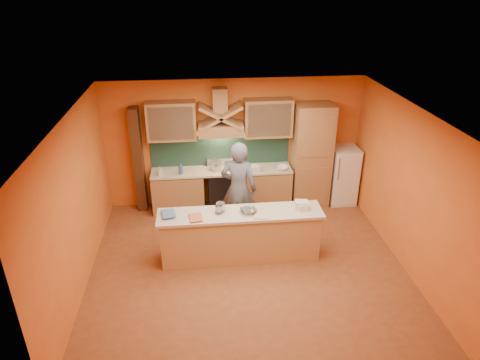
{
  "coord_description": "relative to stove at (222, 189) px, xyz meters",
  "views": [
    {
      "loc": [
        -0.79,
        -6.13,
        4.72
      ],
      "look_at": [
        -0.04,
        0.9,
        1.29
      ],
      "focal_mm": 32.0,
      "sensor_mm": 36.0,
      "label": 1
    }
  ],
  "objects": [
    {
      "name": "island_body",
      "position": [
        0.2,
        -1.9,
        -0.01
      ],
      "size": [
        2.8,
        0.55,
        0.88
      ],
      "primitive_type": "cube",
      "color": "tan",
      "rests_on": "floor"
    },
    {
      "name": "trim_column_left",
      "position": [
        -1.75,
        0.15,
        0.7
      ],
      "size": [
        0.2,
        0.3,
        2.3
      ],
      "primitive_type": "cube",
      "color": "#472816",
      "rests_on": "floor"
    },
    {
      "name": "bowl_back",
      "position": [
        1.29,
        -0.15,
        0.51
      ],
      "size": [
        0.27,
        0.27,
        0.08
      ],
      "primitive_type": "imported",
      "rotation": [
        0.0,
        0.0,
        -0.03
      ],
      "color": "white",
      "rests_on": "counter_top"
    },
    {
      "name": "pantry_column",
      "position": [
        1.95,
        0.0,
        0.7
      ],
      "size": [
        0.8,
        0.6,
        2.3
      ],
      "primitive_type": "cube",
      "color": "#AC7C4E",
      "rests_on": "floor"
    },
    {
      "name": "hood_chimney",
      "position": [
        0.0,
        0.15,
        1.95
      ],
      "size": [
        0.3,
        0.3,
        0.5
      ],
      "primitive_type": "cube",
      "color": "#AC7C4E",
      "rests_on": "wall_back"
    },
    {
      "name": "upper_cabinet_left",
      "position": [
        -1.0,
        0.12,
        1.55
      ],
      "size": [
        1.0,
        0.35,
        0.8
      ],
      "primitive_type": "cube",
      "color": "#AC7C4E",
      "rests_on": "wall_back"
    },
    {
      "name": "upper_cabinet_right",
      "position": [
        1.0,
        0.12,
        1.55
      ],
      "size": [
        1.0,
        0.35,
        0.8
      ],
      "primitive_type": "cube",
      "color": "#AC7C4E",
      "rests_on": "wall_back"
    },
    {
      "name": "dish_rack",
      "position": [
        0.65,
        -0.1,
        0.52
      ],
      "size": [
        0.34,
        0.3,
        0.1
      ],
      "primitive_type": "cube",
      "rotation": [
        0.0,
        0.0,
        0.37
      ],
      "color": "white",
      "rests_on": "counter_top"
    },
    {
      "name": "base_cabinet_right",
      "position": [
        0.95,
        0.0,
        -0.02
      ],
      "size": [
        1.1,
        0.6,
        0.86
      ],
      "primitive_type": "cube",
      "color": "#AC7C4E",
      "rests_on": "floor"
    },
    {
      "name": "cloth",
      "position": [
        0.54,
        -2.08,
        0.5
      ],
      "size": [
        0.27,
        0.21,
        0.02
      ],
      "primitive_type": "cube",
      "rotation": [
        0.0,
        0.0,
        -0.12
      ],
      "color": "beige",
      "rests_on": "island_top"
    },
    {
      "name": "stove",
      "position": [
        0.0,
        0.0,
        0.0
      ],
      "size": [
        0.6,
        0.58,
        0.9
      ],
      "primitive_type": "cube",
      "color": "black",
      "rests_on": "floor"
    },
    {
      "name": "soap_bottle_b",
      "position": [
        -0.86,
        -0.13,
        0.6
      ],
      "size": [
        0.14,
        0.14,
        0.26
      ],
      "primitive_type": "imported",
      "rotation": [
        0.0,
        0.0,
        0.74
      ],
      "color": "#325C89",
      "rests_on": "counter_top"
    },
    {
      "name": "base_cabinet_left",
      "position": [
        -0.95,
        0.0,
        -0.02
      ],
      "size": [
        1.1,
        0.6,
        0.86
      ],
      "primitive_type": "cube",
      "color": "#AC7C4E",
      "rests_on": "floor"
    },
    {
      "name": "grocery_bag_a",
      "position": [
        1.29,
        -1.87,
        0.57
      ],
      "size": [
        0.24,
        0.2,
        0.14
      ],
      "primitive_type": "cube",
      "rotation": [
        0.0,
        0.0,
        -0.12
      ],
      "color": "beige",
      "rests_on": "island_top"
    },
    {
      "name": "wall_back",
      "position": [
        0.3,
        0.3,
        0.95
      ],
      "size": [
        5.5,
        0.02,
        2.8
      ],
      "primitive_type": "cube",
      "color": "orange",
      "rests_on": "floor"
    },
    {
      "name": "soap_bottle_a",
      "position": [
        -1.29,
        -0.14,
        0.56
      ],
      "size": [
        0.1,
        0.1,
        0.19
      ],
      "primitive_type": "imported",
      "rotation": [
        0.0,
        0.0,
        0.2
      ],
      "color": "beige",
      "rests_on": "counter_top"
    },
    {
      "name": "backsplash",
      "position": [
        -0.0,
        0.28,
        0.8
      ],
      "size": [
        3.0,
        0.03,
        0.7
      ],
      "primitive_type": "cube",
      "color": "#18362E",
      "rests_on": "wall_back"
    },
    {
      "name": "ceiling",
      "position": [
        0.3,
        -2.2,
        2.35
      ],
      "size": [
        5.5,
        5.0,
        0.01
      ],
      "primitive_type": "cube",
      "color": "white",
      "rests_on": "wall_back"
    },
    {
      "name": "grocery_bag_b",
      "position": [
        1.32,
        -1.91,
        0.55
      ],
      "size": [
        0.18,
        0.14,
        0.11
      ],
      "primitive_type": "cube",
      "rotation": [
        0.0,
        0.0,
        0.04
      ],
      "color": "beige",
      "rests_on": "island_top"
    },
    {
      "name": "jar_small",
      "position": [
        -0.18,
        -1.89,
        0.57
      ],
      "size": [
        0.16,
        0.16,
        0.14
      ],
      "primitive_type": "cylinder",
      "rotation": [
        0.0,
        0.0,
        0.33
      ],
      "color": "silver",
      "rests_on": "island_top"
    },
    {
      "name": "wall_left",
      "position": [
        -2.45,
        -2.2,
        0.95
      ],
      "size": [
        0.02,
        5.0,
        2.8
      ],
      "primitive_type": "cube",
      "color": "orange",
      "rests_on": "floor"
    },
    {
      "name": "jar_large",
      "position": [
        -0.14,
        -1.83,
        0.58
      ],
      "size": [
        0.17,
        0.17,
        0.18
      ],
      "primitive_type": "cylinder",
      "rotation": [
        0.0,
        0.0,
        0.16
      ],
      "color": "white",
      "rests_on": "island_top"
    },
    {
      "name": "fridge",
      "position": [
        2.7,
        0.0,
        0.2
      ],
      "size": [
        0.58,
        0.6,
        1.3
      ],
      "primitive_type": "cube",
      "color": "white",
      "rests_on": "floor"
    },
    {
      "name": "mixing_bowl",
      "position": [
        0.34,
        -1.91,
        0.53
      ],
      "size": [
        0.33,
        0.33,
        0.07
      ],
      "primitive_type": "imported",
      "rotation": [
        0.0,
        0.0,
        0.21
      ],
      "color": "silver",
      "rests_on": "island_top"
    },
    {
      "name": "counter_top",
      "position": [
        -0.0,
        0.0,
        0.45
      ],
      "size": [
        3.0,
        0.62,
        0.04
      ],
      "primitive_type": "cube",
      "color": "beige",
      "rests_on": "base_cabinet_left"
    },
    {
      "name": "floor",
      "position": [
        0.3,
        -2.2,
        -0.45
      ],
      "size": [
        5.5,
        5.0,
        0.01
      ],
      "primitive_type": "cube",
      "color": "#94572D",
      "rests_on": "ground"
    },
    {
      "name": "book_lower",
      "position": [
        -0.69,
        -2.04,
        0.51
      ],
      "size": [
        0.25,
        0.32,
        0.03
      ],
      "primitive_type": "imported",
      "rotation": [
        0.0,
        0.0,
        0.13
      ],
      "color": "#AF5D3E",
      "rests_on": "island_top"
    },
    {
      "name": "pot_small",
      "position": [
        0.17,
        0.12,
        0.52
      ],
      "size": [
        0.25,
        0.25,
        0.14
      ],
      "primitive_type": "cylinder",
      "rotation": [
        0.0,
        0.0,
        0.32
      ],
      "color": "silver",
      "rests_on": "stove"
    },
    {
      "name": "kitchen_scale",
      "position": [
        0.31,
        -1.96,
        0.54
      ],
      "size": [
        0.13,
        0.13,
        0.09
      ],
      "primitive_type": "cube",
      "rotation": [
        0.0,
        0.0,
        0.18
      ],
      "color": "white",
      "rests_on": "island_top"
    },
    {
      "name": "book_upper",
      "position": [
        -1.15,
        -1.89,
        0.53
      ],
      "size": [
        0.28,
        0.35,
        0.02
      ],
      "primitive_type": "imported",
      "rotation": [
        0.0,
        0.0,
        0.2
      ],
      "color": "teal",
      "rests_on": "island_top"
    },
    {
      "name": "pot_large",
      "position": [
        -0.12,
        0.01,
        0.54
      ],
      "size": [
        0.25,
        0.25,
        0.18
      ],
      "primitive_type": "cylinder",
      "rotation": [
        0.0,
        0.0,
        -0.17
      ],
      "color": "#B5B5BC",
      "rests_on": "stove"
    },
    {
      "name": "person",
      "position": [
        0.26,
        -1.04,
        0.51
      ],
      "size": [
        0.8,
        0.64,
        1.93
      ],
      "primitive_type": "imported",
      "rotation": [
        0.0,
        0.0,
        2.86
      ],
      "color": "slate",
      "rests_on": "floor"
    },
    {
      "name": "island_top",
      "position": [
        0.2,
        -1.9,
        0.47
      ],
      "size": [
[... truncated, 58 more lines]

